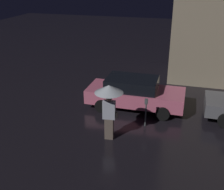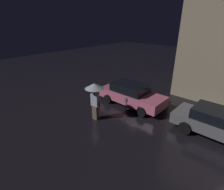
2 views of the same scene
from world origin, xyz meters
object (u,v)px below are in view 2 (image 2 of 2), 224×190
(parked_car_pink, at_px, (131,94))
(pedestrian_with_umbrella, at_px, (95,92))
(parking_meter, at_px, (126,106))
(parked_car_grey, at_px, (221,124))

(parked_car_pink, distance_m, pedestrian_with_umbrella, 3.10)
(pedestrian_with_umbrella, relative_size, parking_meter, 1.79)
(parked_car_pink, xyz_separation_m, parking_meter, (0.80, -1.61, 0.01))
(parked_car_pink, xyz_separation_m, pedestrian_with_umbrella, (-0.38, -2.93, 0.95))
(parked_car_pink, height_order, pedestrian_with_umbrella, pedestrian_with_umbrella)
(parked_car_pink, height_order, parked_car_grey, parked_car_pink)
(parked_car_grey, relative_size, pedestrian_with_umbrella, 2.02)
(parked_car_pink, height_order, parking_meter, parked_car_pink)
(parked_car_pink, bearing_deg, parking_meter, -63.76)
(parking_meter, bearing_deg, pedestrian_with_umbrella, -131.70)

